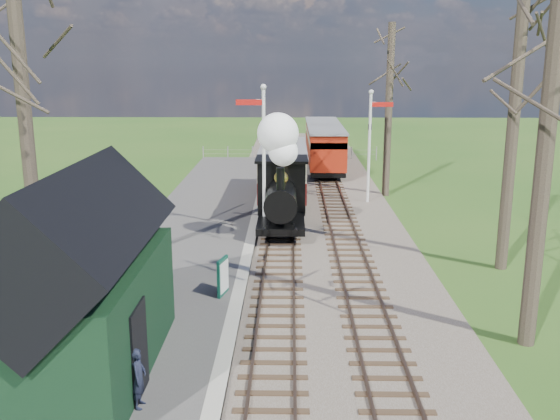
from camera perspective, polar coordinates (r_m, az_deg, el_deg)
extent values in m
ellipsoid|color=#385B23|center=(76.71, -18.41, -3.69)|extent=(57.60, 36.00, 16.20)
ellipsoid|color=#385B23|center=(78.75, 7.99, -5.17)|extent=(70.40, 44.00, 19.80)
ellipsoid|color=#385B23|center=(82.85, -4.86, -2.93)|extent=(64.00, 40.00, 18.00)
cube|color=brown|center=(31.80, 2.62, 0.69)|extent=(8.00, 60.00, 0.10)
cube|color=brown|center=(31.78, -0.63, 0.86)|extent=(0.07, 60.00, 0.12)
cube|color=brown|center=(31.77, 1.18, 0.85)|extent=(0.07, 60.00, 0.12)
cube|color=#38281C|center=(31.78, 0.28, 0.78)|extent=(1.60, 60.00, 0.09)
cube|color=brown|center=(31.81, 4.06, 0.84)|extent=(0.07, 60.00, 0.12)
cube|color=brown|center=(31.88, 5.86, 0.83)|extent=(0.07, 60.00, 0.12)
cube|color=#38281C|center=(31.85, 4.96, 0.76)|extent=(1.60, 60.00, 0.09)
cube|color=#474442|center=(24.35, -8.25, -3.38)|extent=(5.00, 44.00, 0.20)
cube|color=#B2AD9E|center=(24.09, -2.83, -3.43)|extent=(0.40, 44.00, 0.21)
cube|color=black|center=(14.92, -17.64, -9.38)|extent=(3.00, 6.00, 2.60)
cube|color=black|center=(14.32, -18.17, -2.54)|extent=(3.25, 6.30, 3.25)
cube|color=black|center=(13.75, -12.73, -12.45)|extent=(0.06, 1.20, 2.00)
cylinder|color=silver|center=(25.35, -1.48, 4.17)|extent=(0.14, 0.14, 6.00)
sphere|color=silver|center=(25.03, -1.52, 11.19)|extent=(0.24, 0.24, 0.24)
cube|color=#B7140F|center=(25.09, -2.79, 9.81)|extent=(1.10, 0.08, 0.22)
cube|color=black|center=(25.16, -1.50, 7.31)|extent=(0.18, 0.06, 0.30)
cylinder|color=silver|center=(31.54, 8.15, 5.45)|extent=(0.14, 0.14, 5.50)
sphere|color=silver|center=(31.26, 8.33, 10.62)|extent=(0.24, 0.24, 0.24)
cube|color=#B7140F|center=(31.37, 9.30, 9.50)|extent=(1.10, 0.08, 0.22)
cube|color=black|center=(31.40, 8.22, 7.53)|extent=(0.18, 0.06, 0.30)
cylinder|color=#382D23|center=(19.63, -22.28, 7.75)|extent=(0.41, 0.41, 11.00)
cylinder|color=#382D23|center=(16.22, 23.40, 8.40)|extent=(0.42, 0.42, 12.00)
cylinder|color=#382D23|center=(22.36, 20.53, 7.21)|extent=(0.40, 0.40, 10.00)
cylinder|color=#382D23|center=(33.48, 9.90, 8.87)|extent=(0.39, 0.39, 9.00)
cube|color=slate|center=(45.44, 0.88, 5.52)|extent=(12.60, 0.02, 0.01)
cube|color=slate|center=(45.48, 0.88, 5.14)|extent=(12.60, 0.02, 0.02)
cylinder|color=slate|center=(45.47, 0.88, 5.21)|extent=(0.08, 0.08, 1.00)
cube|color=black|center=(25.95, 0.11, -0.79)|extent=(1.90, 4.47, 0.28)
cylinder|color=black|center=(25.06, 0.09, 1.06)|extent=(1.23, 2.91, 1.23)
cube|color=black|center=(27.01, 0.16, 2.22)|extent=(2.01, 1.79, 2.24)
cylinder|color=black|center=(23.76, 0.05, 2.84)|extent=(0.31, 0.31, 0.89)
sphere|color=#B49034|center=(25.23, 0.10, 2.96)|extent=(0.58, 0.58, 0.58)
sphere|color=white|center=(23.59, 0.29, 5.37)|extent=(1.12, 1.12, 1.12)
sphere|color=white|center=(23.61, -0.19, 7.02)|extent=(1.56, 1.56, 1.56)
cylinder|color=black|center=(24.70, -1.10, -1.89)|extent=(0.11, 0.72, 0.72)
cylinder|color=black|center=(24.69, 1.22, -1.90)|extent=(0.11, 0.72, 0.72)
cube|color=black|center=(31.82, 0.28, 1.71)|extent=(2.12, 7.82, 0.34)
cube|color=maroon|center=(31.69, 0.28, 2.90)|extent=(2.24, 7.82, 1.01)
cube|color=#C5B495|center=(31.51, 0.28, 4.69)|extent=(2.24, 7.82, 1.01)
cube|color=slate|center=(31.43, 0.28, 5.70)|extent=(2.35, 8.05, 0.13)
cube|color=black|center=(39.25, 4.23, 3.94)|extent=(2.06, 5.42, 0.33)
cube|color=maroon|center=(39.15, 4.24, 4.88)|extent=(2.17, 5.42, 0.98)
cube|color=#C5B495|center=(39.01, 4.27, 6.29)|extent=(2.17, 5.42, 0.98)
cube|color=slate|center=(38.95, 4.28, 7.08)|extent=(2.28, 5.64, 0.13)
cube|color=black|center=(44.67, 3.84, 5.13)|extent=(2.06, 5.42, 0.33)
cube|color=maroon|center=(44.58, 3.86, 5.96)|extent=(2.17, 5.42, 0.98)
cube|color=#C5B495|center=(44.46, 3.88, 7.20)|extent=(2.17, 5.42, 0.98)
cube|color=slate|center=(44.41, 3.89, 7.90)|extent=(2.28, 5.64, 0.13)
cube|color=#0F4836|center=(19.02, -5.26, -6.06)|extent=(0.27, 0.78, 1.15)
cube|color=silver|center=(19.01, -5.11, -6.08)|extent=(0.19, 0.66, 0.94)
cube|color=#3F2D16|center=(16.43, -11.55, -10.81)|extent=(0.45, 1.52, 0.07)
cube|color=#3F2D16|center=(16.35, -12.28, -9.85)|extent=(0.07, 1.52, 0.65)
cube|color=#3F2D16|center=(15.88, -11.45, -12.26)|extent=(0.07, 0.07, 0.22)
cube|color=#3F2D16|center=(17.10, -11.60, -10.32)|extent=(0.07, 0.07, 0.22)
imported|color=#1B1E30|center=(13.47, -12.81, -14.73)|extent=(0.32, 0.48, 1.30)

